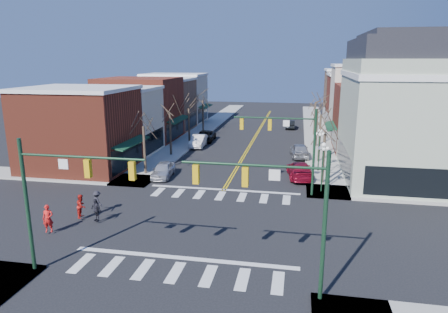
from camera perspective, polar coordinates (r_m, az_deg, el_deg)
The scene contains 36 objects.
ground at distance 27.44m, azimuth -3.05°, elevation -9.85°, with size 160.00×160.00×0.00m, color black.
sidewalk_left at distance 48.07m, azimuth -7.60°, elevation 0.52°, with size 3.50×70.00×0.15m, color #9E9B93.
sidewalk_right at distance 45.81m, azimuth 13.70°, elevation -0.41°, with size 3.50×70.00×0.15m, color #9E9B93.
bldg_left_brick_a at distance 42.67m, azimuth -19.92°, elevation 3.52°, with size 10.00×8.50×8.00m, color maroon.
bldg_left_stucco_a at distance 49.44m, azimuth -15.40°, elevation 4.85°, with size 10.00×7.00×7.50m, color beige.
bldg_left_brick_b at distance 56.61m, azimuth -11.91°, elevation 6.63°, with size 10.00×9.00×8.50m, color maroon.
bldg_left_tan at distance 64.30m, azimuth -9.10°, elevation 7.26°, with size 10.00×7.50×7.80m, color #88634B.
bldg_left_stucco_b at distance 71.58m, azimuth -7.02°, elevation 8.14°, with size 10.00×8.00×8.20m, color beige.
bldg_right_brick_a at distance 51.52m, azimuth 21.18°, elevation 5.04°, with size 10.00×8.50×8.00m, color maroon.
bldg_right_stucco at distance 58.98m, azimuth 19.95°, elevation 7.12°, with size 10.00×7.00×10.00m, color beige.
bldg_right_brick_b at distance 66.43m, azimuth 18.90°, elevation 7.21°, with size 10.00×8.00×8.50m, color maroon.
bldg_right_tan at distance 74.30m, azimuth 18.08°, elevation 8.08°, with size 10.00×8.00×9.00m, color #88634B.
victorian_corner at distance 40.52m, azimuth 25.67°, elevation 6.29°, with size 12.25×14.25×13.30m.
traffic_mast_near_left at distance 21.52m, azimuth -22.62°, elevation -4.28°, with size 6.60×0.28×7.20m.
traffic_mast_near_right at distance 18.14m, azimuth 8.45°, elevation -6.62°, with size 6.60×0.28×7.20m.
traffic_mast_far_right at distance 32.43m, azimuth 9.55°, elevation 2.41°, with size 6.60×0.28×7.20m.
lamppost_corner at distance 33.94m, azimuth 13.96°, elevation -0.32°, with size 0.36×0.36×4.33m.
lamppost_midblock at distance 40.28m, azimuth 13.48°, elevation 1.89°, with size 0.36×0.36×4.33m.
tree_left_a at distance 39.20m, azimuth -11.28°, elevation 0.81°, with size 0.24×0.24×4.76m, color #382B21.
tree_left_b at distance 46.53m, azimuth -7.66°, elevation 3.16°, with size 0.24×0.24×5.04m, color #382B21.
tree_left_c at distance 54.11m, azimuth -5.02°, elevation 4.44°, with size 0.24×0.24×4.55m, color #382B21.
tree_left_d at distance 61.74m, azimuth -3.03°, elevation 5.79°, with size 0.24×0.24×4.90m, color #382B21.
tree_right_a at distance 36.53m, azimuth 14.01°, elevation -0.39°, with size 0.24×0.24×4.62m, color #382B21.
tree_right_b at distance 44.28m, azimuth 13.49°, elevation 2.45°, with size 0.24×0.24×5.18m, color #382B21.
tree_right_c at distance 52.17m, azimuth 13.10°, elevation 3.95°, with size 0.24×0.24×4.83m, color #382B21.
tree_right_d at distance 60.06m, azimuth 12.82°, elevation 5.28°, with size 0.24×0.24×4.97m, color #382B21.
car_left_near at distance 38.43m, azimuth -8.68°, elevation -1.90°, with size 1.69×4.21×1.43m, color silver.
car_left_mid at distance 51.22m, azimuth -3.66°, elevation 2.23°, with size 1.63×4.68×1.54m, color white.
car_left_far at distance 54.65m, azimuth -2.74°, elevation 2.90°, with size 2.35×5.09×1.42m, color black.
car_right_near at distance 38.39m, azimuth 10.77°, elevation -1.92°, with size 2.15×5.29×1.54m, color maroon.
car_right_mid at distance 46.45m, azimuth 10.76°, elevation 0.88°, with size 1.95×4.84×1.65m, color #A9A8AD.
car_right_far at distance 65.73m, azimuth 9.44°, elevation 4.56°, with size 1.45×4.17×1.37m, color black.
pedestrian_red_a at distance 28.15m, azimuth -23.84°, elevation -8.11°, with size 0.66×0.43×1.82m, color red.
pedestrian_red_b at distance 29.82m, azimuth -19.71°, elevation -6.67°, with size 0.81×0.63×1.67m, color #AC1712.
pedestrian_dark_a at distance 28.89m, azimuth -17.82°, elevation -7.27°, with size 0.93×0.39×1.59m, color black.
pedestrian_dark_b at distance 30.59m, azimuth -17.67°, elevation -6.11°, with size 1.00×0.57×1.55m, color black.
Camera 1 is at (6.05, -24.41, 10.98)m, focal length 32.00 mm.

